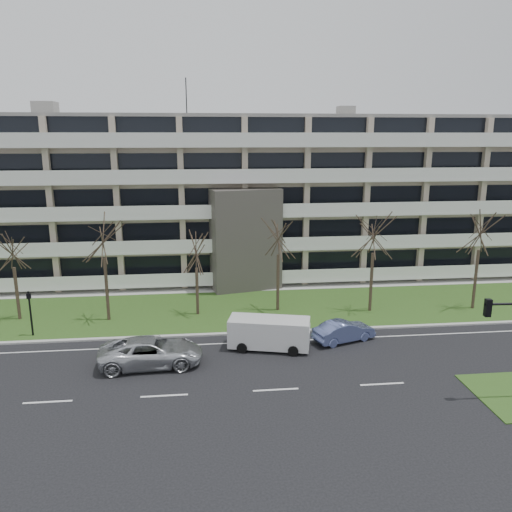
{
  "coord_description": "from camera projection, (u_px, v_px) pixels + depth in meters",
  "views": [
    {
      "loc": [
        -3.7,
        -24.41,
        13.54
      ],
      "look_at": [
        -0.01,
        10.0,
        5.09
      ],
      "focal_mm": 35.0,
      "sensor_mm": 36.0,
      "label": 1
    }
  ],
  "objects": [
    {
      "name": "tree_2",
      "position": [
        103.0,
        233.0,
        35.78
      ],
      "size": [
        4.3,
        4.3,
        8.6
      ],
      "color": "#382B21",
      "rests_on": "ground"
    },
    {
      "name": "ground",
      "position": [
        276.0,
        390.0,
        27.18
      ],
      "size": [
        160.0,
        160.0,
        0.0
      ],
      "primitive_type": "plane",
      "color": "black",
      "rests_on": "ground"
    },
    {
      "name": "tree_4",
      "position": [
        278.0,
        232.0,
        37.96
      ],
      "size": [
        4.06,
        4.06,
        8.12
      ],
      "color": "#382B21",
      "rests_on": "ground"
    },
    {
      "name": "tree_6",
      "position": [
        481.0,
        226.0,
        38.26
      ],
      "size": [
        4.31,
        4.31,
        8.61
      ],
      "color": "#382B21",
      "rests_on": "ground"
    },
    {
      "name": "apartment_building",
      "position": [
        240.0,
        195.0,
        49.83
      ],
      "size": [
        60.5,
        15.1,
        18.75
      ],
      "color": "#B7A68E",
      "rests_on": "ground"
    },
    {
      "name": "tree_3",
      "position": [
        196.0,
        249.0,
        37.31
      ],
      "size": [
        3.33,
        3.33,
        6.66
      ],
      "color": "#382B21",
      "rests_on": "ground"
    },
    {
      "name": "tree_1",
      "position": [
        11.0,
        247.0,
        36.17
      ],
      "size": [
        3.62,
        3.62,
        7.25
      ],
      "color": "#382B21",
      "rests_on": "ground"
    },
    {
      "name": "blue_sedan",
      "position": [
        344.0,
        331.0,
        33.46
      ],
      "size": [
        4.5,
        2.79,
        1.4
      ],
      "primitive_type": "imported",
      "rotation": [
        0.0,
        0.0,
        1.9
      ],
      "color": "#6A79B8",
      "rests_on": "ground"
    },
    {
      "name": "curb",
      "position": [
        259.0,
        332.0,
        34.89
      ],
      "size": [
        90.0,
        0.35,
        0.12
      ],
      "primitive_type": "cube",
      "color": "#B2B2AD",
      "rests_on": "ground"
    },
    {
      "name": "tree_5",
      "position": [
        374.0,
        230.0,
        37.76
      ],
      "size": [
        4.2,
        4.2,
        8.41
      ],
      "color": "#382B21",
      "rests_on": "ground"
    },
    {
      "name": "pedestrian_signal",
      "position": [
        30.0,
        308.0,
        33.95
      ],
      "size": [
        0.36,
        0.31,
        3.23
      ],
      "rotation": [
        0.0,
        0.0,
        0.29
      ],
      "color": "black",
      "rests_on": "ground"
    },
    {
      "name": "sidewalk",
      "position": [
        246.0,
        288.0,
        45.04
      ],
      "size": [
        90.0,
        2.0,
        0.08
      ],
      "primitive_type": "cube",
      "color": "#B2B2AD",
      "rests_on": "ground"
    },
    {
      "name": "white_van",
      "position": [
        270.0,
        331.0,
        32.19
      ],
      "size": [
        5.5,
        3.12,
        2.01
      ],
      "rotation": [
        0.0,
        0.0,
        -0.25
      ],
      "color": "silver",
      "rests_on": "ground"
    },
    {
      "name": "lane_edge_line",
      "position": [
        262.0,
        342.0,
        33.45
      ],
      "size": [
        90.0,
        0.12,
        0.01
      ],
      "primitive_type": "cube",
      "color": "white",
      "rests_on": "ground"
    },
    {
      "name": "grass_verge",
      "position": [
        252.0,
        309.0,
        39.73
      ],
      "size": [
        90.0,
        10.0,
        0.06
      ],
      "primitive_type": "cube",
      "color": "#2F4E1A",
      "rests_on": "ground"
    },
    {
      "name": "silver_pickup",
      "position": [
        151.0,
        352.0,
        29.91
      ],
      "size": [
        6.27,
        3.14,
        1.7
      ],
      "primitive_type": "imported",
      "rotation": [
        0.0,
        0.0,
        1.62
      ],
      "color": "silver",
      "rests_on": "ground"
    }
  ]
}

